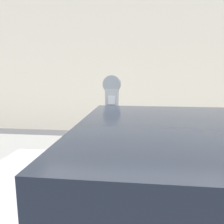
# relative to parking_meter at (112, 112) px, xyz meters

# --- Properties ---
(sidewalk) EXTENTS (24.00, 2.80, 0.14)m
(sidewalk) POSITION_rel_parking_meter_xyz_m (0.27, 1.21, -1.20)
(sidewalk) COLOR #9E9B96
(sidewalk) RESTS_ON ground_plane
(building_facade) EXTENTS (24.00, 0.30, 5.96)m
(building_facade) POSITION_rel_parking_meter_xyz_m (0.27, 3.84, 1.71)
(building_facade) COLOR beige
(building_facade) RESTS_ON ground_plane
(parking_meter) EXTENTS (0.22, 0.14, 1.60)m
(parking_meter) POSITION_rel_parking_meter_xyz_m (0.00, 0.00, 0.00)
(parking_meter) COLOR slate
(parking_meter) RESTS_ON sidewalk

